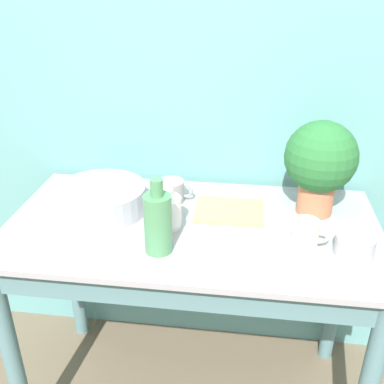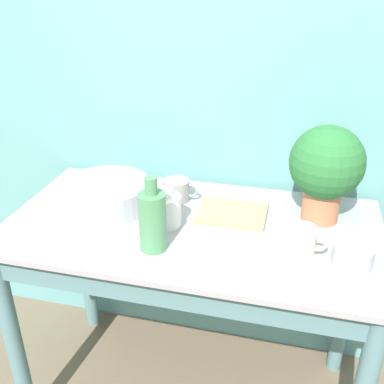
# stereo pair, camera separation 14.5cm
# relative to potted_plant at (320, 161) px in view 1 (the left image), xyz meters

# --- Properties ---
(wall_back) EXTENTS (6.00, 0.05, 2.40)m
(wall_back) POSITION_rel_potted_plant_xyz_m (-0.41, 0.24, 0.19)
(wall_back) COLOR #609E9E
(wall_back) RESTS_ON ground_plane
(counter_table) EXTENTS (1.25, 0.66, 0.81)m
(counter_table) POSITION_rel_potted_plant_xyz_m (-0.41, -0.17, -0.36)
(counter_table) COLOR slate
(counter_table) RESTS_ON ground_plane
(potted_plant) EXTENTS (0.24, 0.24, 0.33)m
(potted_plant) POSITION_rel_potted_plant_xyz_m (0.00, 0.00, 0.00)
(potted_plant) COLOR #B7704C
(potted_plant) RESTS_ON counter_table
(bowl_wash_large) EXTENTS (0.31, 0.31, 0.09)m
(bowl_wash_large) POSITION_rel_potted_plant_xyz_m (-0.74, -0.09, -0.15)
(bowl_wash_large) COLOR #A8A8B2
(bowl_wash_large) RESTS_ON counter_table
(bottle_tall) EXTENTS (0.08, 0.08, 0.24)m
(bottle_tall) POSITION_rel_potted_plant_xyz_m (-0.49, -0.31, -0.09)
(bottle_tall) COLOR #4C8C59
(bottle_tall) RESTS_ON counter_table
(bottle_short) EXTENTS (0.10, 0.10, 0.14)m
(bottle_short) POSITION_rel_potted_plant_xyz_m (-0.50, -0.17, -0.14)
(bottle_short) COLOR white
(bottle_short) RESTS_ON counter_table
(mug_cream) EXTENTS (0.12, 0.08, 0.10)m
(mug_cream) POSITION_rel_potted_plant_xyz_m (-0.05, -0.24, -0.14)
(mug_cream) COLOR beige
(mug_cream) RESTS_ON counter_table
(mug_grey) EXTENTS (0.13, 0.10, 0.08)m
(mug_grey) POSITION_rel_potted_plant_xyz_m (-0.51, 0.02, -0.15)
(mug_grey) COLOR gray
(mug_grey) RESTS_ON counter_table
(bowl_small_steel) EXTENTS (0.12, 0.12, 0.06)m
(bowl_small_steel) POSITION_rel_potted_plant_xyz_m (0.09, -0.25, -0.16)
(bowl_small_steel) COLOR #A8A8B2
(bowl_small_steel) RESTS_ON counter_table
(tray_board) EXTENTS (0.24, 0.18, 0.02)m
(tray_board) POSITION_rel_potted_plant_xyz_m (-0.29, -0.05, -0.19)
(tray_board) COLOR tan
(tray_board) RESTS_ON counter_table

